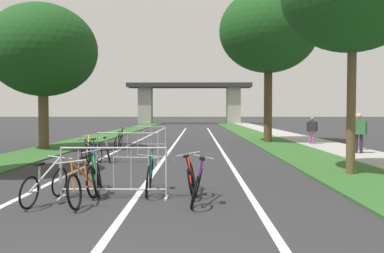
% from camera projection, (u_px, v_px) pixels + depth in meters
% --- Properties ---
extents(grass_verge_left, '(2.45, 69.97, 0.05)m').
position_uv_depth(grass_verge_left, '(114.00, 134.00, 31.69)').
color(grass_verge_left, '#2D5B26').
rests_on(grass_verge_left, ground).
extents(grass_verge_right, '(2.45, 69.97, 0.05)m').
position_uv_depth(grass_verge_right, '(250.00, 134.00, 31.53)').
color(grass_verge_right, '#2D5B26').
rests_on(grass_verge_right, ground).
extents(sidewalk_path_right, '(2.31, 69.97, 0.08)m').
position_uv_depth(sidewalk_path_right, '(280.00, 134.00, 31.50)').
color(sidewalk_path_right, '#9E9B93').
rests_on(sidewalk_path_right, ground).
extents(lane_stripe_center, '(0.14, 40.48, 0.01)m').
position_uv_depth(lane_stripe_center, '(176.00, 142.00, 23.23)').
color(lane_stripe_center, silver).
rests_on(lane_stripe_center, ground).
extents(lane_stripe_right_lane, '(0.14, 40.48, 0.01)m').
position_uv_depth(lane_stripe_right_lane, '(216.00, 142.00, 23.20)').
color(lane_stripe_right_lane, silver).
rests_on(lane_stripe_right_lane, ground).
extents(lane_stripe_left_lane, '(0.14, 40.48, 0.01)m').
position_uv_depth(lane_stripe_left_lane, '(136.00, 142.00, 23.27)').
color(lane_stripe_left_lane, silver).
rests_on(lane_stripe_left_lane, ground).
extents(overpass_bridge, '(19.02, 4.01, 6.23)m').
position_uv_depth(overpass_bridge, '(189.00, 96.00, 60.63)').
color(overpass_bridge, '#2D2D30').
rests_on(overpass_bridge, ground).
extents(tree_left_pine_near, '(5.12, 5.12, 6.87)m').
position_uv_depth(tree_left_pine_near, '(43.00, 51.00, 18.47)').
color(tree_left_pine_near, brown).
rests_on(tree_left_pine_near, ground).
extents(tree_right_oak_near, '(5.64, 5.64, 8.82)m').
position_uv_depth(tree_right_oak_near, '(269.00, 31.00, 22.35)').
color(tree_right_oak_near, '#4C3823').
rests_on(tree_right_oak_near, ground).
extents(crowd_barrier_nearest, '(2.21, 0.46, 1.05)m').
position_uv_depth(crowd_barrier_nearest, '(114.00, 173.00, 7.96)').
color(crowd_barrier_nearest, '#ADADB2').
rests_on(crowd_barrier_nearest, ground).
extents(crowd_barrier_second, '(2.23, 0.56, 1.05)m').
position_uv_depth(crowd_barrier_second, '(128.00, 148.00, 13.62)').
color(crowd_barrier_second, '#ADADB2').
rests_on(crowd_barrier_second, ground).
extents(crowd_barrier_third, '(2.21, 0.47, 1.05)m').
position_uv_depth(crowd_barrier_third, '(144.00, 137.00, 19.27)').
color(crowd_barrier_third, '#ADADB2').
rests_on(crowd_barrier_third, ground).
extents(bicycle_orange_0, '(0.56, 1.65, 0.91)m').
position_uv_depth(bicycle_orange_0, '(83.00, 185.00, 7.49)').
color(bicycle_orange_0, black).
rests_on(bicycle_orange_0, ground).
extents(bicycle_red_1, '(0.52, 1.60, 0.89)m').
position_uv_depth(bicycle_red_1, '(191.00, 178.00, 8.33)').
color(bicycle_red_1, black).
rests_on(bicycle_red_1, ground).
extents(bicycle_purple_2, '(0.50, 1.68, 0.93)m').
position_uv_depth(bicycle_purple_2, '(197.00, 184.00, 7.58)').
color(bicycle_purple_2, black).
rests_on(bicycle_purple_2, ground).
extents(bicycle_blue_3, '(0.58, 1.63, 0.92)m').
position_uv_depth(bicycle_blue_3, '(92.00, 153.00, 13.29)').
color(bicycle_blue_3, black).
rests_on(bicycle_blue_3, ground).
extents(bicycle_black_4, '(0.48, 1.62, 1.03)m').
position_uv_depth(bicycle_black_4, '(119.00, 141.00, 18.71)').
color(bicycle_black_4, black).
rests_on(bicycle_black_4, ground).
extents(bicycle_green_5, '(0.70, 1.69, 0.94)m').
position_uv_depth(bicycle_green_5, '(97.00, 177.00, 8.49)').
color(bicycle_green_5, black).
rests_on(bicycle_green_5, ground).
extents(bicycle_yellow_6, '(0.57, 1.72, 0.96)m').
position_uv_depth(bicycle_yellow_6, '(89.00, 151.00, 14.00)').
color(bicycle_yellow_6, black).
rests_on(bicycle_yellow_6, ground).
extents(bicycle_silver_7, '(0.58, 1.67, 0.86)m').
position_uv_depth(bicycle_silver_7, '(46.00, 185.00, 7.59)').
color(bicycle_silver_7, black).
rests_on(bicycle_silver_7, ground).
extents(bicycle_white_8, '(0.73, 1.63, 0.91)m').
position_uv_depth(bicycle_white_8, '(108.00, 152.00, 14.01)').
color(bicycle_white_8, black).
rests_on(bicycle_white_8, ground).
extents(bicycle_teal_9, '(0.50, 1.74, 0.99)m').
position_uv_depth(bicycle_teal_9, '(150.00, 175.00, 8.53)').
color(bicycle_teal_9, black).
rests_on(bicycle_teal_9, ground).
extents(pedestrian_pushing_bike, '(0.54, 0.33, 1.51)m').
position_uv_depth(pedestrian_pushing_bike, '(312.00, 128.00, 20.55)').
color(pedestrian_pushing_bike, '#994C8C').
rests_on(pedestrian_pushing_bike, ground).
extents(pedestrian_with_backpack, '(0.59, 0.40, 1.68)m').
position_uv_depth(pedestrian_with_backpack, '(356.00, 129.00, 17.38)').
color(pedestrian_with_backpack, '#994C8C').
rests_on(pedestrian_with_backpack, ground).
extents(pedestrian_waiting, '(0.60, 0.41, 1.72)m').
position_uv_depth(pedestrian_waiting, '(359.00, 130.00, 16.00)').
color(pedestrian_waiting, '#262628').
rests_on(pedestrian_waiting, ground).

